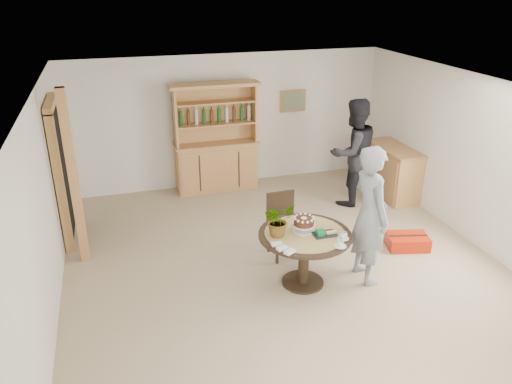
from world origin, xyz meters
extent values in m
plane|color=tan|center=(0.00, 0.00, 0.00)|extent=(7.00, 7.00, 0.00)
cube|color=white|center=(0.00, 3.50, 1.25)|extent=(6.00, 0.04, 2.50)
cube|color=white|center=(-3.00, 0.00, 1.25)|extent=(0.04, 7.00, 2.50)
cube|color=white|center=(3.00, 0.00, 1.25)|extent=(0.04, 7.00, 2.50)
cube|color=white|center=(0.00, 0.00, 2.50)|extent=(6.00, 7.00, 0.04)
cube|color=tan|center=(1.30, 3.47, 1.55)|extent=(0.52, 0.03, 0.42)
cube|color=#59724C|center=(1.30, 3.45, 1.55)|extent=(0.44, 0.02, 0.34)
cube|color=black|center=(-2.94, 2.00, 1.05)|extent=(0.10, 0.90, 2.10)
cube|color=tan|center=(-2.92, 1.50, 1.05)|extent=(0.12, 0.10, 2.10)
cube|color=tan|center=(-2.92, 2.50, 1.05)|extent=(0.12, 0.10, 2.10)
cube|color=tan|center=(-2.92, 2.00, 2.13)|extent=(0.12, 1.10, 0.10)
cube|color=tan|center=(-2.70, 1.20, 1.25)|extent=(0.12, 0.12, 2.50)
cube|color=tan|center=(-0.30, 3.24, 0.45)|extent=(1.50, 0.50, 0.90)
cube|color=tan|center=(-0.30, 3.24, 0.92)|extent=(1.56, 0.54, 0.04)
cube|color=tan|center=(-0.30, 3.34, 1.47)|extent=(1.50, 0.04, 1.06)
cube|color=tan|center=(-1.03, 3.19, 1.47)|extent=(0.04, 0.34, 1.06)
cube|color=tan|center=(0.43, 3.19, 1.47)|extent=(0.04, 0.34, 1.06)
cube|color=tan|center=(-0.30, 3.19, 1.30)|extent=(1.44, 0.32, 0.03)
cube|color=tan|center=(-0.30, 3.19, 1.70)|extent=(1.44, 0.32, 0.03)
cube|color=tan|center=(-0.30, 3.19, 2.01)|extent=(1.62, 0.40, 0.06)
cylinder|color=#194C1E|center=(-0.86, 3.19, 1.46)|extent=(0.07, 0.07, 0.28)
cylinder|color=#4C2D14|center=(-0.70, 3.19, 1.46)|extent=(0.07, 0.07, 0.28)
cylinder|color=#B2BFB2|center=(-0.54, 3.19, 1.46)|extent=(0.07, 0.07, 0.28)
cylinder|color=#194C1E|center=(-0.38, 3.19, 1.46)|extent=(0.07, 0.07, 0.28)
cylinder|color=#4C2D14|center=(-0.22, 3.19, 1.46)|extent=(0.07, 0.07, 0.28)
cylinder|color=#B2BFB2|center=(-0.06, 3.19, 1.46)|extent=(0.07, 0.07, 0.28)
cylinder|color=#194C1E|center=(0.10, 3.19, 1.46)|extent=(0.07, 0.07, 0.28)
cylinder|color=#4C2D14|center=(0.26, 3.19, 1.46)|extent=(0.07, 0.07, 0.28)
cube|color=tan|center=(2.74, 2.00, 0.45)|extent=(0.50, 1.20, 0.90)
cube|color=tan|center=(2.74, 2.00, 0.92)|extent=(0.54, 1.26, 0.04)
cylinder|color=black|center=(0.09, -0.26, 0.73)|extent=(1.20, 1.20, 0.04)
cylinder|color=black|center=(0.09, -0.26, 0.36)|extent=(0.14, 0.14, 0.70)
cylinder|color=black|center=(0.09, -0.26, 0.01)|extent=(0.56, 0.56, 0.03)
cylinder|color=tan|center=(0.09, -0.26, 0.76)|extent=(1.04, 1.04, 0.01)
cube|color=black|center=(0.09, 0.49, 0.45)|extent=(0.43, 0.43, 0.04)
cube|color=black|center=(0.09, 0.68, 0.70)|extent=(0.42, 0.05, 0.46)
cube|color=black|center=(0.09, 0.68, 0.92)|extent=(0.42, 0.06, 0.05)
cube|color=black|center=(-0.08, 0.30, 0.22)|extent=(0.04, 0.04, 0.44)
cube|color=black|center=(0.28, 0.31, 0.22)|extent=(0.04, 0.04, 0.44)
cube|color=black|center=(-0.09, 0.66, 0.22)|extent=(0.04, 0.03, 0.44)
cube|color=black|center=(0.27, 0.67, 0.22)|extent=(0.04, 0.03, 0.44)
cylinder|color=white|center=(0.09, -0.21, 0.77)|extent=(0.28, 0.28, 0.01)
cylinder|color=white|center=(0.09, -0.21, 0.81)|extent=(0.05, 0.05, 0.08)
cylinder|color=white|center=(0.09, -0.21, 0.85)|extent=(0.30, 0.30, 0.01)
cylinder|color=#432013|center=(0.09, -0.21, 0.90)|extent=(0.26, 0.26, 0.09)
cylinder|color=white|center=(0.09, -0.21, 0.95)|extent=(0.08, 0.08, 0.01)
sphere|color=white|center=(0.21, -0.21, 0.95)|extent=(0.04, 0.04, 0.04)
sphere|color=white|center=(0.20, -0.15, 0.95)|extent=(0.04, 0.04, 0.04)
sphere|color=white|center=(0.15, -0.11, 0.95)|extent=(0.04, 0.04, 0.04)
sphere|color=white|center=(0.09, -0.09, 0.95)|extent=(0.04, 0.04, 0.04)
sphere|color=white|center=(0.03, -0.11, 0.95)|extent=(0.04, 0.04, 0.04)
sphere|color=white|center=(-0.01, -0.15, 0.95)|extent=(0.04, 0.04, 0.04)
sphere|color=white|center=(-0.03, -0.21, 0.95)|extent=(0.04, 0.04, 0.04)
sphere|color=white|center=(-0.01, -0.27, 0.95)|extent=(0.04, 0.04, 0.04)
sphere|color=white|center=(0.03, -0.32, 0.95)|extent=(0.04, 0.04, 0.04)
sphere|color=white|center=(0.09, -0.33, 0.95)|extent=(0.04, 0.04, 0.04)
sphere|color=white|center=(0.15, -0.32, 0.95)|extent=(0.04, 0.04, 0.04)
sphere|color=white|center=(0.20, -0.27, 0.95)|extent=(0.04, 0.04, 0.04)
imported|color=#3F7233|center=(-0.26, -0.21, 0.97)|extent=(0.47, 0.44, 0.42)
cube|color=black|center=(0.31, -0.38, 0.77)|extent=(0.30, 0.20, 0.01)
cube|color=#0D7732|center=(0.25, -0.38, 0.80)|extent=(0.10, 0.10, 0.06)
cube|color=#0D7732|center=(0.25, -0.38, 0.83)|extent=(0.11, 0.02, 0.01)
cylinder|color=white|center=(0.49, -0.54, 0.76)|extent=(0.15, 0.15, 0.01)
imported|color=white|center=(0.49, -0.54, 0.81)|extent=(0.10, 0.10, 0.08)
cylinder|color=white|center=(0.37, -0.71, 0.76)|extent=(0.15, 0.15, 0.01)
imported|color=white|center=(0.37, -0.71, 0.81)|extent=(0.08, 0.08, 0.07)
cube|color=white|center=(-0.36, -0.46, 0.78)|extent=(0.14, 0.08, 0.03)
cube|color=white|center=(-0.33, -0.58, 0.78)|extent=(0.16, 0.11, 0.03)
cube|color=white|center=(-0.27, -0.68, 0.78)|extent=(0.16, 0.14, 0.03)
imported|color=gray|center=(0.94, -0.36, 0.94)|extent=(0.47, 0.70, 1.88)
imported|color=black|center=(1.85, 1.91, 0.95)|extent=(1.06, 0.90, 1.91)
cube|color=#B91F09|center=(1.95, 0.17, 0.10)|extent=(0.68, 0.53, 0.20)
cube|color=black|center=(1.95, 0.17, 0.20)|extent=(0.55, 0.17, 0.01)
camera|label=1|loc=(-2.12, -5.49, 3.78)|focal=35.00mm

